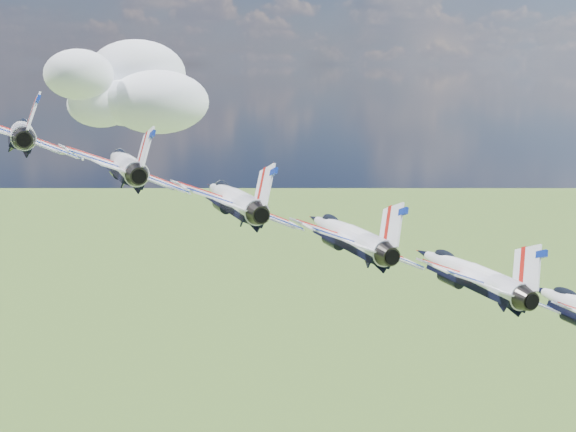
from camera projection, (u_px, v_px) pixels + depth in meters
cloud_far at (114, 90)px, 283.16m from camera, size 70.22×55.17×27.59m
jet_0 at (22, 132)px, 71.84m from camera, size 17.24×20.42×9.39m
jet_1 at (124, 164)px, 69.90m from camera, size 17.24×20.42×9.39m
jet_2 at (232, 198)px, 67.96m from camera, size 17.24×20.42×9.39m
jet_3 at (346, 234)px, 66.02m from camera, size 17.24×20.42×9.39m
jet_4 at (467, 273)px, 64.08m from camera, size 17.24×20.42×9.39m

